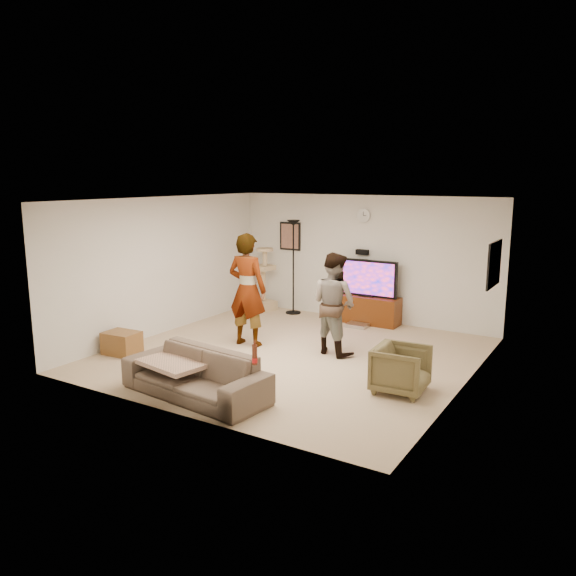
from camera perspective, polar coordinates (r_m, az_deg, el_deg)
The scene contains 24 objects.
floor at distance 9.26m, azimuth 0.47°, elevation -6.79°, with size 5.50×5.50×0.02m, color tan.
ceiling at distance 8.82m, azimuth 0.49°, elevation 8.98°, with size 5.50×5.50×0.02m, color silver.
wall_back at distance 11.37m, azimuth 7.62°, elevation 3.00°, with size 5.50×0.04×2.50m, color silver.
wall_front at distance 6.80m, azimuth -11.53°, elevation -2.66°, with size 5.50×0.04×2.50m, color silver.
wall_left at distance 10.61m, azimuth -12.38°, elevation 2.26°, with size 0.04×5.50×2.50m, color silver.
wall_right at distance 7.93m, azimuth 17.79°, elevation -0.99°, with size 0.04×5.50×2.50m, color silver.
wall_clock at distance 11.26m, azimuth 7.67°, elevation 7.27°, with size 0.26×0.26×0.04m, color white.
wall_speaker at distance 11.30m, azimuth 7.51°, elevation 3.62°, with size 0.25×0.10×0.10m, color black.
picture_back at distance 12.09m, azimuth 0.21°, elevation 5.26°, with size 0.42×0.03×0.52m, color #80584A.
picture_right at distance 9.43m, azimuth 20.09°, elevation 2.28°, with size 0.03×0.78×0.62m, color tan.
tv_stand at distance 11.25m, azimuth 7.96°, elevation -2.16°, with size 1.31×0.45×0.54m, color #451F09.
console_box at distance 10.97m, azimuth 7.00°, elevation -3.77°, with size 0.40×0.30×0.07m, color #BABABA.
tv at distance 11.13m, azimuth 8.04°, elevation 1.00°, with size 1.21×0.08×0.72m, color black.
tv_screen at distance 11.08m, azimuth 7.95°, elevation 0.97°, with size 1.12×0.01×0.63m, color #EF2E48.
floor_lamp at distance 11.81m, azimuth 0.54°, elevation 2.10°, with size 0.32×0.32×1.97m, color black.
cat_tree at distance 12.15m, azimuth -2.51°, elevation 0.93°, with size 0.44×0.44×1.38m, color tan.
person_left at distance 9.59m, azimuth -4.14°, elevation -0.17°, with size 0.70×0.46×1.93m, color #9694A3.
person_right at distance 9.16m, azimuth 4.65°, elevation -1.56°, with size 0.81×0.63×1.67m, color navy.
sofa at distance 7.59m, azimuth -9.36°, elevation -8.59°, with size 2.07×0.81×0.61m, color brown.
throw_blanket at distance 7.76m, azimuth -11.24°, elevation -7.37°, with size 0.90×0.70×0.06m, color tan.
beer_bottle at distance 6.89m, azimuth -3.39°, elevation -6.75°, with size 0.06×0.06×0.25m, color #4E1E0F.
armchair at distance 7.77m, azimuth 11.35°, elevation -8.06°, with size 0.68×0.70×0.64m, color brown.
side_table at distance 9.63m, azimuth -16.44°, elevation -5.35°, with size 0.55×0.42×0.37m, color brown.
toy_ball at distance 9.93m, azimuth -10.33°, elevation -5.49°, with size 0.07×0.07×0.07m, color #007885.
Camera 1 is at (4.52, -7.56, 2.85)m, focal length 35.18 mm.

